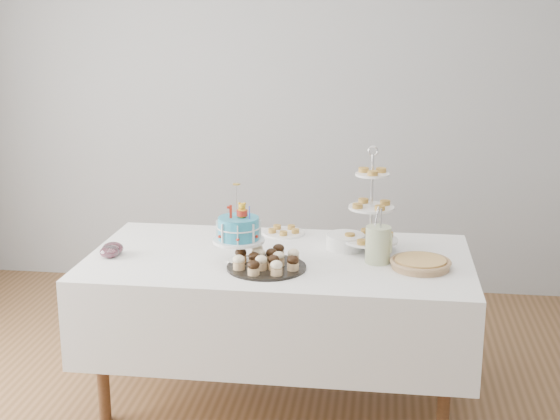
# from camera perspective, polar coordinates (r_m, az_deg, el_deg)

# --- Properties ---
(walls) EXTENTS (5.04, 4.04, 2.70)m
(walls) POSITION_cam_1_polar(r_m,az_deg,el_deg) (3.50, -0.75, 4.13)
(walls) COLOR #9A9C9F
(walls) RESTS_ON floor
(table) EXTENTS (1.92, 1.02, 0.77)m
(table) POSITION_cam_1_polar(r_m,az_deg,el_deg) (4.00, -0.07, -6.50)
(table) COLOR white
(table) RESTS_ON floor
(birthday_cake) EXTENTS (0.25, 0.25, 0.39)m
(birthday_cake) POSITION_cam_1_polar(r_m,az_deg,el_deg) (3.81, -3.03, -2.32)
(birthday_cake) COLOR white
(birthday_cake) RESTS_ON table
(cupcake_tray) EXTENTS (0.38, 0.38, 0.09)m
(cupcake_tray) POSITION_cam_1_polar(r_m,az_deg,el_deg) (3.74, -1.00, -3.68)
(cupcake_tray) COLOR black
(cupcake_tray) RESTS_ON table
(pie) EXTENTS (0.29, 0.29, 0.05)m
(pie) POSITION_cam_1_polar(r_m,az_deg,el_deg) (3.80, 10.24, -3.85)
(pie) COLOR tan
(pie) RESTS_ON table
(tiered_stand) EXTENTS (0.28, 0.28, 0.55)m
(tiered_stand) POSITION_cam_1_polar(r_m,az_deg,el_deg) (3.97, 6.70, 0.14)
(tiered_stand) COLOR silver
(tiered_stand) RESTS_ON table
(plate_stack) EXTENTS (0.20, 0.20, 0.08)m
(plate_stack) POSITION_cam_1_polar(r_m,az_deg,el_deg) (4.06, 4.81, -2.31)
(plate_stack) COLOR white
(plate_stack) RESTS_ON table
(pastry_plate) EXTENTS (0.23, 0.23, 0.03)m
(pastry_plate) POSITION_cam_1_polar(r_m,az_deg,el_deg) (4.31, 0.28, -1.56)
(pastry_plate) COLOR white
(pastry_plate) RESTS_ON table
(jam_bowl_a) EXTENTS (0.10, 0.10, 0.06)m
(jam_bowl_a) POSITION_cam_1_polar(r_m,az_deg,el_deg) (4.00, -12.36, -3.02)
(jam_bowl_a) COLOR silver
(jam_bowl_a) RESTS_ON table
(jam_bowl_b) EXTENTS (0.11, 0.11, 0.06)m
(jam_bowl_b) POSITION_cam_1_polar(r_m,az_deg,el_deg) (4.04, -12.13, -2.78)
(jam_bowl_b) COLOR silver
(jam_bowl_b) RESTS_ON table
(utensil_pitcher) EXTENTS (0.13, 0.12, 0.28)m
(utensil_pitcher) POSITION_cam_1_polar(r_m,az_deg,el_deg) (3.84, 7.19, -2.42)
(utensil_pitcher) COLOR beige
(utensil_pitcher) RESTS_ON table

